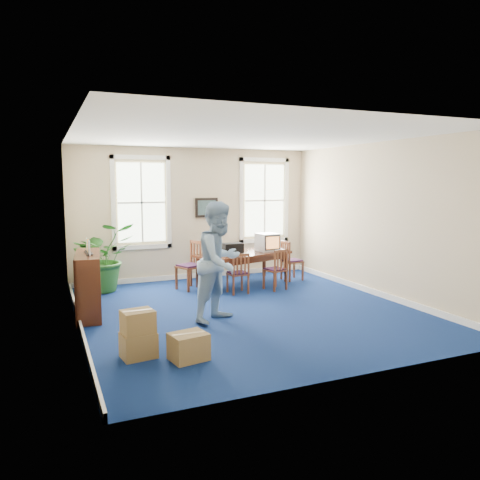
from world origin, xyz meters
name	(u,v)px	position (x,y,z in m)	size (l,w,h in m)	color
floor	(248,310)	(0.00, 0.00, 0.00)	(6.50, 6.50, 0.00)	navy
ceiling	(248,136)	(0.00, 0.00, 3.20)	(6.50, 6.50, 0.00)	white
wall_back	(194,214)	(0.00, 3.25, 1.60)	(6.50, 6.50, 0.00)	#CDB792
wall_front	(358,248)	(0.00, -3.25, 1.60)	(6.50, 6.50, 0.00)	#CDB792
wall_left	(74,232)	(-3.00, 0.00, 1.60)	(6.50, 6.50, 0.00)	#CDB792
wall_right	(380,220)	(3.00, 0.00, 1.60)	(6.50, 6.50, 0.00)	#CDB792
baseboard_back	(196,275)	(0.00, 3.22, 0.06)	(6.00, 0.04, 0.12)	white
baseboard_left	(80,326)	(-2.97, 0.00, 0.06)	(0.04, 6.50, 0.12)	white
baseboard_right	(376,292)	(2.97, 0.00, 0.06)	(0.04, 6.50, 0.12)	white
window_left	(141,203)	(-1.30, 3.23, 1.90)	(1.40, 0.12, 2.20)	white
window_right	(264,200)	(1.90, 3.23, 1.90)	(1.40, 0.12, 2.20)	white
wall_picture	(207,208)	(0.30, 3.20, 1.75)	(0.58, 0.06, 0.48)	black
conference_table	(243,269)	(0.80, 2.07, 0.38)	(2.20, 1.00, 0.75)	#441D0F
crt_tv	(267,242)	(1.45, 2.12, 0.96)	(0.46, 0.50, 0.42)	#B7B7BC
game_console	(279,249)	(1.75, 2.07, 0.77)	(0.14, 0.18, 0.04)	white
equipment_bag	(232,248)	(0.55, 2.12, 0.86)	(0.46, 0.30, 0.23)	black
chair_near_left	(238,273)	(0.35, 1.32, 0.44)	(0.40, 0.40, 0.88)	brown
chair_near_right	(275,269)	(1.25, 1.32, 0.46)	(0.41, 0.41, 0.92)	brown
chair_end_left	(189,266)	(-0.50, 2.07, 0.54)	(0.48, 0.48, 1.07)	brown
chair_end_right	(292,260)	(2.10, 2.07, 0.48)	(0.43, 0.43, 0.96)	brown
man	(220,262)	(-0.69, -0.38, 1.03)	(1.01, 0.78, 2.06)	#86A9C9
credenza	(89,284)	(-2.75, 0.83, 0.57)	(0.42, 1.45, 1.14)	#441D0F
brochure_rack	(88,245)	(-2.73, 0.83, 1.28)	(0.11, 0.60, 0.27)	#99999E
potted_plant	(103,257)	(-2.28, 2.66, 0.75)	(1.36, 1.18, 1.51)	#235A1E
cardboard_boxes	(149,329)	(-2.15, -1.49, 0.35)	(1.21, 1.21, 0.69)	olive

